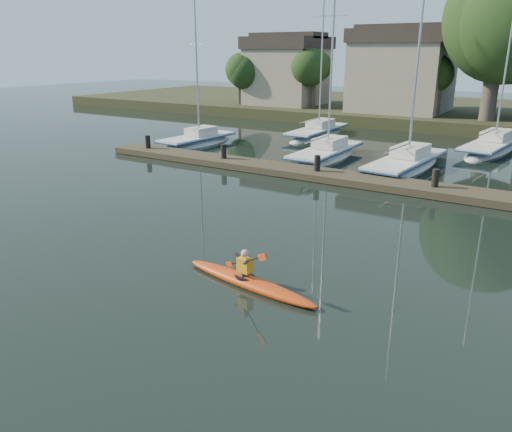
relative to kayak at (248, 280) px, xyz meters
The scene contains 9 objects.
ground 1.69m from the kayak, 120.66° to the right, with size 160.00×160.00×0.00m, color black.
kayak is the anchor object (origin of this frame).
dock 12.58m from the kayak, 93.91° to the left, with size 34.00×2.00×1.80m.
sailboat_0 22.84m from the kayak, 132.13° to the left, with size 2.58×7.59×11.85m.
sailboat_1 18.23m from the kayak, 107.67° to the left, with size 2.18×8.73×14.26m.
sailboat_2 17.14m from the kayak, 91.68° to the left, with size 3.00×9.62×15.67m.
sailboat_5 26.69m from the kayak, 111.30° to the left, with size 2.15×9.13×15.11m.
sailboat_6 25.92m from the kayak, 83.71° to the left, with size 3.52×10.71×16.72m.
shore 38.97m from the kayak, 88.89° to the left, with size 90.00×25.25×12.75m.
Camera 1 is at (7.88, -9.32, 6.37)m, focal length 35.00 mm.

